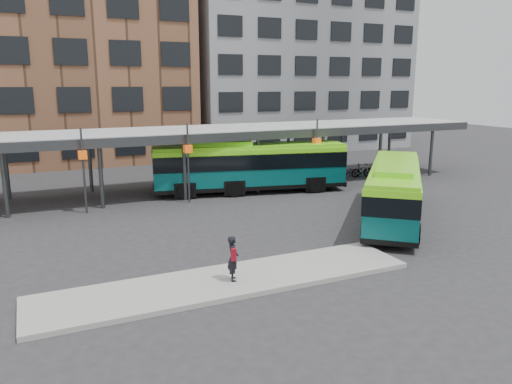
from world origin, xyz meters
name	(u,v)px	position (x,y,z in m)	size (l,w,h in m)	color
ground	(315,241)	(0.00, 0.00, 0.00)	(120.00, 120.00, 0.00)	#28282B
boarding_island	(229,281)	(-5.50, -3.00, 0.09)	(14.00, 3.00, 0.18)	gray
canopy	(215,132)	(-0.06, 12.87, 3.91)	(40.00, 6.53, 4.80)	#999B9E
building_brick	(37,39)	(-10.00, 32.00, 11.00)	(26.00, 14.00, 22.00)	brown
building_grey	(290,57)	(16.00, 32.00, 10.00)	(24.00, 14.00, 20.00)	slate
bus_front	(394,189)	(5.73, 1.44, 1.66)	(9.49, 10.29, 3.19)	#064A4A
bus_rear	(249,165)	(1.55, 10.94, 1.82)	(12.95, 5.25, 3.49)	#064A4A
pedestrian	(233,258)	(-5.39, -3.19, 1.02)	(0.56, 0.70, 1.66)	black
bike_rack	(378,170)	(13.17, 12.05, 0.49)	(6.04, 1.67, 1.06)	slate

